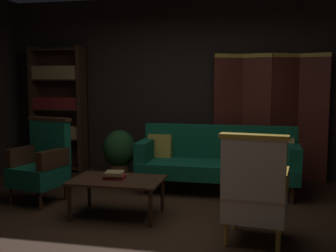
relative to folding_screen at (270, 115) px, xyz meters
name	(u,v)px	position (x,y,z in m)	size (l,w,h in m)	color
ground_plane	(152,223)	(-1.25, -2.28, -0.99)	(10.00, 10.00, 0.00)	#331E11
back_wall	(190,87)	(-1.25, 0.17, 0.41)	(7.20, 0.10, 2.80)	black
folding_screen	(270,115)	(0.00, 0.00, 0.00)	(1.68, 0.30, 1.90)	#5B2319
bookshelf	(59,106)	(-3.40, -0.09, 0.09)	(0.90, 0.32, 2.05)	#382114
velvet_couch	(218,158)	(-0.70, -0.83, -0.53)	(2.12, 0.78, 0.88)	#382114
coffee_table	(117,183)	(-1.68, -2.13, -0.61)	(1.00, 0.64, 0.42)	#382114
armchair_gilt_accent	(255,191)	(-0.19, -2.58, -0.50)	(0.64, 0.64, 1.04)	gold
armchair_wing_left	(42,163)	(-2.79, -1.79, -0.50)	(0.69, 0.69, 1.04)	#382114
potted_plant	(119,152)	(-2.17, -0.64, -0.54)	(0.48, 0.48, 0.78)	brown
book_red_leather	(115,177)	(-1.72, -2.12, -0.55)	(0.23, 0.16, 0.04)	maroon
book_tan_leather	(114,173)	(-1.72, -2.12, -0.51)	(0.19, 0.19, 0.04)	#9E7A47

